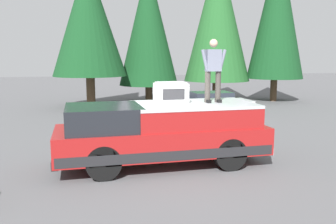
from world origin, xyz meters
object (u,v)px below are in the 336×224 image
compressor_unit (171,92)px  person_on_truck_bed (213,69)px  parked_car_silver (210,104)px  pickup_truck (162,133)px

compressor_unit → person_on_truck_bed: size_ratio=0.50×
person_on_truck_bed → parked_car_silver: size_ratio=0.41×
person_on_truck_bed → parked_car_silver: (7.41, -2.68, -1.97)m
compressor_unit → parked_car_silver: size_ratio=0.20×
pickup_truck → compressor_unit: compressor_unit is taller
pickup_truck → compressor_unit: bearing=-56.3°
pickup_truck → person_on_truck_bed: size_ratio=3.28×
pickup_truck → compressor_unit: 1.11m
person_on_truck_bed → compressor_unit: bearing=80.4°
pickup_truck → person_on_truck_bed: person_on_truck_bed is taller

